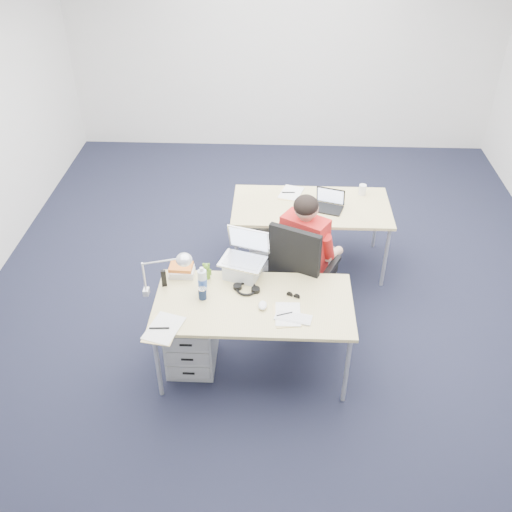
# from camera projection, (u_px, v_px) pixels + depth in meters

# --- Properties ---
(floor) EXTENTS (7.00, 7.00, 0.00)m
(floor) POSITION_uv_depth(u_px,v_px,m) (279.00, 292.00, 5.82)
(floor) COLOR black
(floor) RESTS_ON ground
(room) EXTENTS (6.02, 7.02, 2.80)m
(room) POSITION_uv_depth(u_px,v_px,m) (284.00, 135.00, 4.82)
(room) COLOR silver
(room) RESTS_ON ground
(desk_near) EXTENTS (1.60, 0.80, 0.73)m
(desk_near) POSITION_uv_depth(u_px,v_px,m) (254.00, 306.00, 4.60)
(desk_near) COLOR tan
(desk_near) RESTS_ON ground
(desk_far) EXTENTS (1.60, 0.80, 0.73)m
(desk_far) POSITION_uv_depth(u_px,v_px,m) (311.00, 209.00, 5.82)
(desk_far) COLOR tan
(desk_far) RESTS_ON ground
(office_chair) EXTENTS (0.95, 0.95, 1.14)m
(office_chair) POSITION_uv_depth(u_px,v_px,m) (301.00, 292.00, 5.31)
(office_chair) COLOR black
(office_chair) RESTS_ON ground
(seated_person) EXTENTS (0.66, 0.77, 1.32)m
(seated_person) POSITION_uv_depth(u_px,v_px,m) (311.00, 252.00, 5.24)
(seated_person) COLOR red
(seated_person) RESTS_ON ground
(drawer_pedestal_near) EXTENTS (0.40, 0.50, 0.55)m
(drawer_pedestal_near) POSITION_uv_depth(u_px,v_px,m) (192.00, 338.00, 4.89)
(drawer_pedestal_near) COLOR #A3A7A8
(drawer_pedestal_near) RESTS_ON ground
(drawer_pedestal_far) EXTENTS (0.40, 0.50, 0.55)m
(drawer_pedestal_far) POSITION_uv_depth(u_px,v_px,m) (270.00, 245.00, 6.02)
(drawer_pedestal_far) COLOR #A3A7A8
(drawer_pedestal_far) RESTS_ON ground
(silver_laptop) EXTENTS (0.44, 0.39, 0.39)m
(silver_laptop) POSITION_uv_depth(u_px,v_px,m) (243.00, 257.00, 4.75)
(silver_laptop) COLOR silver
(silver_laptop) RESTS_ON desk_near
(wireless_keyboard) EXTENTS (0.30, 0.18, 0.01)m
(wireless_keyboard) POSITION_uv_depth(u_px,v_px,m) (293.00, 318.00, 4.41)
(wireless_keyboard) COLOR white
(wireless_keyboard) RESTS_ON desk_near
(computer_mouse) EXTENTS (0.07, 0.11, 0.04)m
(computer_mouse) POSITION_uv_depth(u_px,v_px,m) (263.00, 305.00, 4.51)
(computer_mouse) COLOR white
(computer_mouse) RESTS_ON desk_near
(headphones) EXTENTS (0.26, 0.22, 0.04)m
(headphones) POSITION_uv_depth(u_px,v_px,m) (247.00, 288.00, 4.69)
(headphones) COLOR black
(headphones) RESTS_ON desk_near
(can_koozie) EXTENTS (0.08, 0.08, 0.11)m
(can_koozie) POSITION_uv_depth(u_px,v_px,m) (202.00, 293.00, 4.58)
(can_koozie) COLOR #142140
(can_koozie) RESTS_ON desk_near
(water_bottle) EXTENTS (0.09, 0.09, 0.24)m
(water_bottle) POSITION_uv_depth(u_px,v_px,m) (202.00, 280.00, 4.62)
(water_bottle) COLOR silver
(water_bottle) RESTS_ON desk_near
(bear_figurine) EXTENTS (0.10, 0.09, 0.16)m
(bear_figurine) POSITION_uv_depth(u_px,v_px,m) (207.00, 271.00, 4.78)
(bear_figurine) COLOR #3A6F1D
(bear_figurine) RESTS_ON desk_near
(book_stack) EXTENTS (0.25, 0.22, 0.09)m
(book_stack) POSITION_uv_depth(u_px,v_px,m) (182.00, 270.00, 4.84)
(book_stack) COLOR silver
(book_stack) RESTS_ON desk_near
(cordless_phone) EXTENTS (0.05, 0.03, 0.16)m
(cordless_phone) POSITION_uv_depth(u_px,v_px,m) (164.00, 278.00, 4.70)
(cordless_phone) COLOR black
(cordless_phone) RESTS_ON desk_near
(papers_left) EXTENTS (0.30, 0.37, 0.01)m
(papers_left) POSITION_uv_depth(u_px,v_px,m) (162.00, 329.00, 4.31)
(papers_left) COLOR #E8CF86
(papers_left) RESTS_ON desk_near
(papers_right) EXTENTS (0.21, 0.29, 0.01)m
(papers_right) POSITION_uv_depth(u_px,v_px,m) (287.00, 315.00, 4.44)
(papers_right) COLOR #E8CF86
(papers_right) RESTS_ON desk_near
(sunglasses) EXTENTS (0.13, 0.09, 0.03)m
(sunglasses) POSITION_uv_depth(u_px,v_px,m) (293.00, 295.00, 4.62)
(sunglasses) COLOR black
(sunglasses) RESTS_ON desk_near
(desk_lamp) EXTENTS (0.40, 0.21, 0.43)m
(desk_lamp) POSITION_uv_depth(u_px,v_px,m) (160.00, 274.00, 4.52)
(desk_lamp) COLOR silver
(desk_lamp) RESTS_ON desk_near
(dark_laptop) EXTENTS (0.36, 0.36, 0.21)m
(dark_laptop) POSITION_uv_depth(u_px,v_px,m) (328.00, 200.00, 5.67)
(dark_laptop) COLOR black
(dark_laptop) RESTS_ON desk_far
(far_cup) EXTENTS (0.10, 0.10, 0.11)m
(far_cup) POSITION_uv_depth(u_px,v_px,m) (362.00, 190.00, 5.94)
(far_cup) COLOR white
(far_cup) RESTS_ON desk_far
(far_papers) EXTENTS (0.28, 0.34, 0.01)m
(far_papers) POSITION_uv_depth(u_px,v_px,m) (290.00, 193.00, 5.98)
(far_papers) COLOR white
(far_papers) RESTS_ON desk_far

